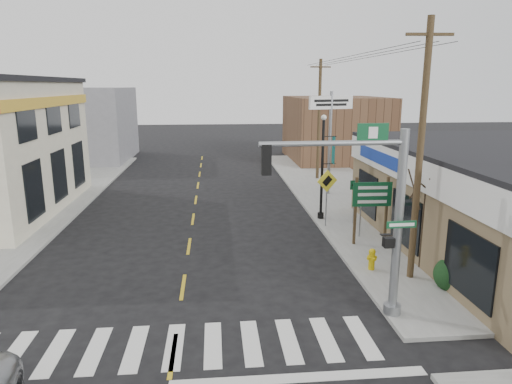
{
  "coord_description": "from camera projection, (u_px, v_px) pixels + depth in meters",
  "views": [
    {
      "loc": [
        1.14,
        -10.34,
        6.6
      ],
      "look_at": [
        2.63,
        5.79,
        2.8
      ],
      "focal_mm": 32.0,
      "sensor_mm": 36.0,
      "label": 1
    }
  ],
  "objects": [
    {
      "name": "ground",
      "position": [
        173.0,
        355.0,
        11.43
      ],
      "size": [
        140.0,
        140.0,
        0.0
      ],
      "primitive_type": "plane",
      "color": "black",
      "rests_on": "ground"
    },
    {
      "name": "sidewalk_right",
      "position": [
        360.0,
        208.0,
        24.83
      ],
      "size": [
        6.0,
        38.0,
        0.13
      ],
      "primitive_type": "cube",
      "color": "gray",
      "rests_on": "ground"
    },
    {
      "name": "sidewalk_left",
      "position": [
        16.0,
        217.0,
        23.21
      ],
      "size": [
        6.0,
        38.0,
        0.13
      ],
      "primitive_type": "cube",
      "color": "gray",
      "rests_on": "ground"
    },
    {
      "name": "center_line",
      "position": [
        189.0,
        246.0,
        19.18
      ],
      "size": [
        0.12,
        56.0,
        0.01
      ],
      "primitive_type": "cube",
      "color": "gold",
      "rests_on": "ground"
    },
    {
      "name": "crosswalk",
      "position": [
        174.0,
        346.0,
        11.82
      ],
      "size": [
        11.0,
        2.2,
        0.01
      ],
      "primitive_type": "cube",
      "color": "silver",
      "rests_on": "ground"
    },
    {
      "name": "bldg_distant_right",
      "position": [
        335.0,
        129.0,
        40.95
      ],
      "size": [
        8.0,
        10.0,
        5.6
      ],
      "primitive_type": "cube",
      "color": "brown",
      "rests_on": "ground"
    },
    {
      "name": "bldg_distant_left",
      "position": [
        77.0,
        124.0,
        40.73
      ],
      "size": [
        9.0,
        10.0,
        6.4
      ],
      "primitive_type": "cube",
      "color": "gray",
      "rests_on": "ground"
    },
    {
      "name": "traffic_signal_pole",
      "position": [
        377.0,
        205.0,
        12.48
      ],
      "size": [
        4.34,
        0.36,
        5.5
      ],
      "rotation": [
        0.0,
        0.0,
        0.03
      ],
      "color": "gray",
      "rests_on": "sidewalk_right"
    },
    {
      "name": "guide_sign",
      "position": [
        372.0,
        201.0,
        18.71
      ],
      "size": [
        1.62,
        0.14,
        2.84
      ],
      "rotation": [
        0.0,
        0.0,
        -0.03
      ],
      "color": "#4C3A23",
      "rests_on": "sidewalk_right"
    },
    {
      "name": "fire_hydrant",
      "position": [
        372.0,
        258.0,
        16.34
      ],
      "size": [
        0.25,
        0.25,
        0.79
      ],
      "rotation": [
        0.0,
        0.0,
        0.35
      ],
      "color": "#BFA20A",
      "rests_on": "sidewalk_right"
    },
    {
      "name": "ped_crossing_sign",
      "position": [
        327.0,
        188.0,
        21.06
      ],
      "size": [
        1.05,
        0.07,
        2.7
      ],
      "rotation": [
        0.0,
        0.0,
        0.29
      ],
      "color": "gray",
      "rests_on": "sidewalk_right"
    },
    {
      "name": "lamp_post",
      "position": [
        324.0,
        159.0,
        22.1
      ],
      "size": [
        0.66,
        0.52,
        5.11
      ],
      "rotation": [
        0.0,
        0.0,
        0.2
      ],
      "color": "black",
      "rests_on": "sidewalk_right"
    },
    {
      "name": "dance_center_sign",
      "position": [
        331.0,
        116.0,
        26.93
      ],
      "size": [
        2.89,
        0.18,
        6.14
      ],
      "rotation": [
        0.0,
        0.0,
        0.31
      ],
      "color": "gray",
      "rests_on": "sidewalk_right"
    },
    {
      "name": "bare_tree",
      "position": [
        428.0,
        178.0,
        15.89
      ],
      "size": [
        2.1,
        2.1,
        4.21
      ],
      "rotation": [
        0.0,
        0.0,
        -0.08
      ],
      "color": "black",
      "rests_on": "sidewalk_right"
    },
    {
      "name": "shrub_front",
      "position": [
        452.0,
        275.0,
        14.87
      ],
      "size": [
        1.16,
        1.16,
        0.87
      ],
      "primitive_type": "ellipsoid",
      "color": "#133616",
      "rests_on": "sidewalk_right"
    },
    {
      "name": "shrub_back",
      "position": [
        436.0,
        237.0,
        18.53
      ],
      "size": [
        1.17,
        1.17,
        0.88
      ],
      "primitive_type": "ellipsoid",
      "color": "black",
      "rests_on": "sidewalk_right"
    },
    {
      "name": "utility_pole_near",
      "position": [
        420.0,
        151.0,
        14.82
      ],
      "size": [
        1.49,
        0.22,
        8.55
      ],
      "rotation": [
        0.0,
        0.0,
        -0.07
      ],
      "color": "#4C3B25",
      "rests_on": "sidewalk_right"
    },
    {
      "name": "utility_pole_far",
      "position": [
        319.0,
        119.0,
        31.66
      ],
      "size": [
        1.43,
        0.21,
        8.22
      ],
      "rotation": [
        0.0,
        0.0,
        0.07
      ],
      "color": "#483826",
      "rests_on": "sidewalk_right"
    }
  ]
}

